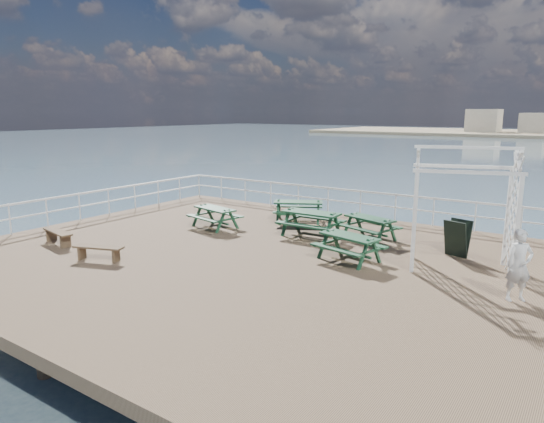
{
  "coord_description": "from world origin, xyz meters",
  "views": [
    {
      "loc": [
        7.95,
        -11.15,
        4.22
      ],
      "look_at": [
        -0.56,
        1.29,
        1.1
      ],
      "focal_mm": 32.0,
      "sensor_mm": 36.0,
      "label": 1
    }
  ],
  "objects_px": {
    "picnic_table_a": "(298,207)",
    "picnic_table_d": "(215,213)",
    "flat_bench_near": "(58,234)",
    "trellis_arbor": "(462,215)",
    "picnic_table_e": "(349,242)",
    "person": "(519,265)",
    "flat_bench_far": "(98,250)",
    "picnic_table_b": "(369,223)",
    "picnic_table_c": "(311,218)"
  },
  "relations": [
    {
      "from": "picnic_table_d",
      "to": "flat_bench_near",
      "type": "xyz_separation_m",
      "value": [
        -2.68,
        -4.62,
        -0.21
      ]
    },
    {
      "from": "picnic_table_b",
      "to": "person",
      "type": "distance_m",
      "value": 5.9
    },
    {
      "from": "picnic_table_c",
      "to": "picnic_table_b",
      "type": "bearing_deg",
      "value": 20.37
    },
    {
      "from": "flat_bench_far",
      "to": "trellis_arbor",
      "type": "height_order",
      "value": "trellis_arbor"
    },
    {
      "from": "trellis_arbor",
      "to": "person",
      "type": "xyz_separation_m",
      "value": [
        1.66,
        -1.66,
        -0.65
      ]
    },
    {
      "from": "picnic_table_a",
      "to": "picnic_table_b",
      "type": "distance_m",
      "value": 3.48
    },
    {
      "from": "person",
      "to": "picnic_table_e",
      "type": "bearing_deg",
      "value": 133.71
    },
    {
      "from": "trellis_arbor",
      "to": "picnic_table_a",
      "type": "bearing_deg",
      "value": 141.8
    },
    {
      "from": "flat_bench_near",
      "to": "person",
      "type": "xyz_separation_m",
      "value": [
        13.0,
        3.1,
        0.51
      ]
    },
    {
      "from": "picnic_table_e",
      "to": "flat_bench_near",
      "type": "distance_m",
      "value": 9.31
    },
    {
      "from": "picnic_table_c",
      "to": "flat_bench_far",
      "type": "relative_size",
      "value": 1.33
    },
    {
      "from": "picnic_table_e",
      "to": "flat_bench_far",
      "type": "bearing_deg",
      "value": -132.39
    },
    {
      "from": "picnic_table_d",
      "to": "flat_bench_near",
      "type": "height_order",
      "value": "picnic_table_d"
    },
    {
      "from": "picnic_table_a",
      "to": "flat_bench_near",
      "type": "height_order",
      "value": "picnic_table_a"
    },
    {
      "from": "picnic_table_e",
      "to": "trellis_arbor",
      "type": "height_order",
      "value": "trellis_arbor"
    },
    {
      "from": "flat_bench_far",
      "to": "trellis_arbor",
      "type": "distance_m",
      "value": 10.21
    },
    {
      "from": "picnic_table_a",
      "to": "picnic_table_e",
      "type": "distance_m",
      "value": 5.21
    },
    {
      "from": "picnic_table_b",
      "to": "flat_bench_near",
      "type": "distance_m",
      "value": 10.23
    },
    {
      "from": "picnic_table_e",
      "to": "picnic_table_d",
      "type": "bearing_deg",
      "value": -175.61
    },
    {
      "from": "person",
      "to": "flat_bench_near",
      "type": "bearing_deg",
      "value": 154.88
    },
    {
      "from": "picnic_table_d",
      "to": "picnic_table_e",
      "type": "xyz_separation_m",
      "value": [
        5.86,
        -0.91,
        0.0
      ]
    },
    {
      "from": "picnic_table_c",
      "to": "flat_bench_far",
      "type": "height_order",
      "value": "picnic_table_c"
    },
    {
      "from": "picnic_table_e",
      "to": "picnic_table_b",
      "type": "bearing_deg",
      "value": 113.82
    },
    {
      "from": "picnic_table_c",
      "to": "person",
      "type": "height_order",
      "value": "person"
    },
    {
      "from": "flat_bench_far",
      "to": "picnic_table_a",
      "type": "bearing_deg",
      "value": 54.32
    },
    {
      "from": "picnic_table_b",
      "to": "picnic_table_d",
      "type": "relative_size",
      "value": 1.04
    },
    {
      "from": "picnic_table_a",
      "to": "picnic_table_d",
      "type": "xyz_separation_m",
      "value": [
        -2.02,
        -2.61,
        -0.04
      ]
    },
    {
      "from": "picnic_table_a",
      "to": "picnic_table_d",
      "type": "bearing_deg",
      "value": -155.71
    },
    {
      "from": "picnic_table_d",
      "to": "flat_bench_near",
      "type": "relative_size",
      "value": 1.27
    },
    {
      "from": "flat_bench_far",
      "to": "picnic_table_b",
      "type": "bearing_deg",
      "value": 30.51
    },
    {
      "from": "picnic_table_c",
      "to": "flat_bench_near",
      "type": "bearing_deg",
      "value": -139.88
    },
    {
      "from": "picnic_table_e",
      "to": "person",
      "type": "xyz_separation_m",
      "value": [
        4.46,
        -0.61,
        0.29
      ]
    },
    {
      "from": "picnic_table_d",
      "to": "flat_bench_near",
      "type": "bearing_deg",
      "value": -108.11
    },
    {
      "from": "picnic_table_b",
      "to": "picnic_table_e",
      "type": "relative_size",
      "value": 1.02
    },
    {
      "from": "trellis_arbor",
      "to": "picnic_table_e",
      "type": "bearing_deg",
      "value": -177.22
    },
    {
      "from": "picnic_table_e",
      "to": "flat_bench_near",
      "type": "xyz_separation_m",
      "value": [
        -8.54,
        -3.71,
        -0.21
      ]
    },
    {
      "from": "picnic_table_c",
      "to": "flat_bench_far",
      "type": "bearing_deg",
      "value": -123.16
    },
    {
      "from": "picnic_table_b",
      "to": "flat_bench_far",
      "type": "distance_m",
      "value": 8.62
    },
    {
      "from": "picnic_table_e",
      "to": "person",
      "type": "height_order",
      "value": "person"
    },
    {
      "from": "picnic_table_c",
      "to": "picnic_table_d",
      "type": "distance_m",
      "value": 3.67
    },
    {
      "from": "picnic_table_d",
      "to": "trellis_arbor",
      "type": "relative_size",
      "value": 0.59
    },
    {
      "from": "picnic_table_a",
      "to": "flat_bench_near",
      "type": "relative_size",
      "value": 1.5
    },
    {
      "from": "picnic_table_c",
      "to": "trellis_arbor",
      "type": "height_order",
      "value": "trellis_arbor"
    },
    {
      "from": "picnic_table_d",
      "to": "flat_bench_far",
      "type": "bearing_deg",
      "value": -78.99
    },
    {
      "from": "flat_bench_near",
      "to": "trellis_arbor",
      "type": "bearing_deg",
      "value": 33.63
    },
    {
      "from": "picnic_table_d",
      "to": "picnic_table_e",
      "type": "height_order",
      "value": "picnic_table_e"
    },
    {
      "from": "picnic_table_b",
      "to": "picnic_table_c",
      "type": "height_order",
      "value": "picnic_table_c"
    },
    {
      "from": "picnic_table_a",
      "to": "picnic_table_b",
      "type": "height_order",
      "value": "picnic_table_a"
    },
    {
      "from": "flat_bench_near",
      "to": "flat_bench_far",
      "type": "bearing_deg",
      "value": 2.76
    },
    {
      "from": "picnic_table_e",
      "to": "person",
      "type": "bearing_deg",
      "value": 5.43
    }
  ]
}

